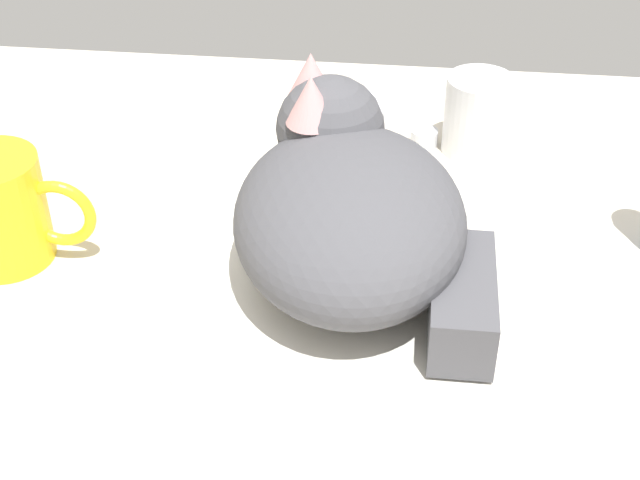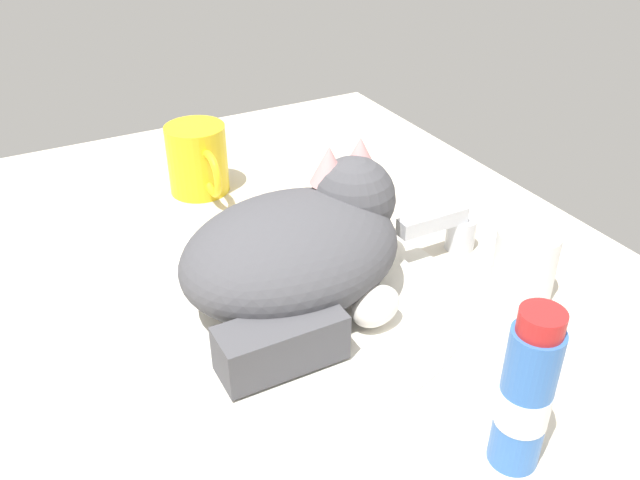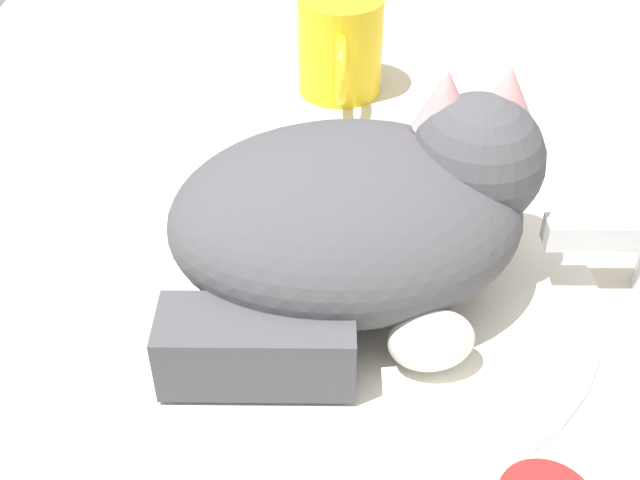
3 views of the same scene
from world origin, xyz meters
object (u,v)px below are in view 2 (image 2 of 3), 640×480
(cat, at_px, (303,247))
(rinse_cup, at_px, (524,265))
(faucet, at_px, (452,232))
(coffee_mug, at_px, (201,159))
(toothpaste_bottle, at_px, (525,395))

(cat, distance_m, rinse_cup, 0.24)
(cat, bearing_deg, faucet, 90.13)
(coffee_mug, height_order, toothpaste_bottle, toothpaste_bottle)
(cat, relative_size, coffee_mug, 2.15)
(toothpaste_bottle, bearing_deg, rinse_cup, 136.17)
(rinse_cup, xyz_separation_m, toothpaste_bottle, (0.17, -0.16, 0.03))
(cat, height_order, rinse_cup, cat)
(cat, relative_size, toothpaste_bottle, 1.82)
(faucet, height_order, cat, cat)
(rinse_cup, bearing_deg, toothpaste_bottle, -43.83)
(coffee_mug, distance_m, rinse_cup, 0.46)
(faucet, distance_m, toothpaste_bottle, 0.32)
(faucet, xyz_separation_m, cat, (0.00, -0.20, 0.04))
(coffee_mug, xyz_separation_m, rinse_cup, (0.41, 0.22, -0.01))
(faucet, relative_size, rinse_cup, 1.79)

